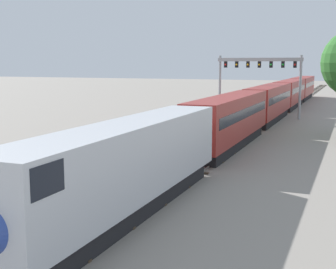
% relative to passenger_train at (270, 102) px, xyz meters
% --- Properties ---
extents(ground_plane, '(400.00, 400.00, 0.00)m').
position_rel_passenger_train_xyz_m(ground_plane, '(-2.00, -46.56, -2.61)').
color(ground_plane, gray).
extents(track_main, '(2.60, 200.00, 0.16)m').
position_rel_passenger_train_xyz_m(track_main, '(0.00, 13.44, -2.54)').
color(track_main, slate).
rests_on(track_main, ground).
extents(track_near, '(2.60, 160.00, 0.16)m').
position_rel_passenger_train_xyz_m(track_near, '(-5.50, -6.56, -2.54)').
color(track_near, slate).
rests_on(track_near, ground).
extents(passenger_train, '(3.04, 105.75, 4.80)m').
position_rel_passenger_train_xyz_m(passenger_train, '(0.00, 0.00, 0.00)').
color(passenger_train, silver).
rests_on(passenger_train, ground).
extents(signal_gantry, '(12.10, 0.49, 8.88)m').
position_rel_passenger_train_xyz_m(signal_gantry, '(-2.25, 3.52, 3.94)').
color(signal_gantry, '#999BA0').
rests_on(signal_gantry, ground).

